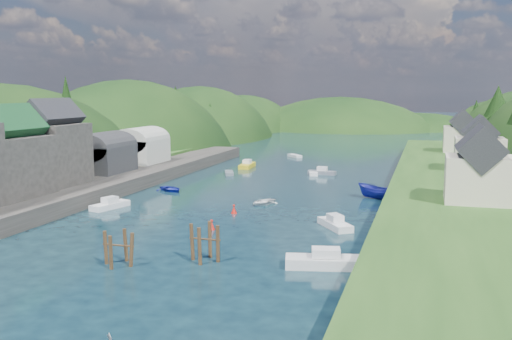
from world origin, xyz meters
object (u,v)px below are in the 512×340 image
(piling_cluster_near, at_px, (119,252))
(piling_cluster_far, at_px, (205,246))
(channel_buoy_near, at_px, (212,225))
(channel_buoy_far, at_px, (234,209))

(piling_cluster_near, relative_size, piling_cluster_far, 0.91)
(piling_cluster_near, xyz_separation_m, piling_cluster_far, (6.41, 3.21, 0.17))
(channel_buoy_near, xyz_separation_m, channel_buoy_far, (-0.37, 8.17, 0.00))
(piling_cluster_far, height_order, channel_buoy_far, piling_cluster_far)
(piling_cluster_near, xyz_separation_m, channel_buoy_near, (2.99, 13.60, -0.68))
(piling_cluster_near, height_order, channel_buoy_near, piling_cluster_near)
(piling_cluster_far, distance_m, channel_buoy_near, 10.97)
(piling_cluster_near, relative_size, channel_buoy_near, 3.14)
(piling_cluster_far, relative_size, channel_buoy_near, 3.45)
(channel_buoy_far, bearing_deg, piling_cluster_far, -78.46)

